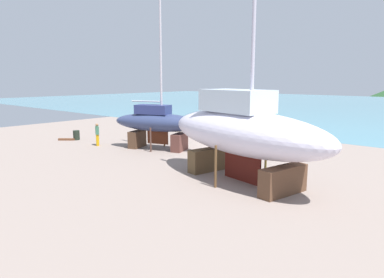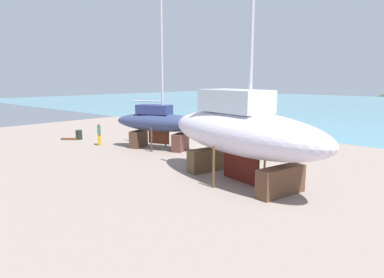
{
  "view_description": "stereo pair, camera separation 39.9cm",
  "coord_description": "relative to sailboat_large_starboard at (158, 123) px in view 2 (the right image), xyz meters",
  "views": [
    {
      "loc": [
        14.77,
        -20.76,
        5.04
      ],
      "look_at": [
        1.26,
        -5.1,
        1.44
      ],
      "focal_mm": 32.18,
      "sensor_mm": 36.0,
      "label": 1
    },
    {
      "loc": [
        15.06,
        -20.5,
        5.04
      ],
      "look_at": [
        1.26,
        -5.1,
        1.44
      ],
      "focal_mm": 32.18,
      "sensor_mm": 36.0,
      "label": 2
    }
  ],
  "objects": [
    {
      "name": "barrel_rust_far",
      "position": [
        -7.97,
        -1.8,
        -1.53
      ],
      "size": [
        0.7,
        0.7,
        0.79
      ],
      "primitive_type": "cylinder",
      "rotation": [
        0.0,
        0.0,
        0.42
      ],
      "color": "black",
      "rests_on": "ground"
    },
    {
      "name": "timber_short_cross",
      "position": [
        -8.37,
        -2.49,
        -1.84
      ],
      "size": [
        1.18,
        1.04,
        0.17
      ],
      "primitive_type": "cube",
      "rotation": [
        0.0,
        0.0,
        0.7
      ],
      "color": "brown",
      "rests_on": "ground"
    },
    {
      "name": "ground_plane",
      "position": [
        3.28,
        -1.01,
        -1.92
      ],
      "size": [
        48.31,
        48.31,
        0.0
      ],
      "primitive_type": "plane",
      "color": "gray"
    },
    {
      "name": "sailboat_small_center",
      "position": [
        9.02,
        -2.8,
        0.6
      ],
      "size": [
        10.59,
        5.26,
        14.83
      ],
      "rotation": [
        0.0,
        0.0,
        -0.21
      ],
      "color": "brown",
      "rests_on": "ground"
    },
    {
      "name": "sailboat_large_starboard",
      "position": [
        0.0,
        0.0,
        0.0
      ],
      "size": [
        7.19,
        4.07,
        11.52
      ],
      "rotation": [
        0.0,
        0.0,
        0.33
      ],
      "color": "brown",
      "rests_on": "ground"
    },
    {
      "name": "worker",
      "position": [
        -4.41,
        -2.13,
        -1.03
      ],
      "size": [
        0.5,
        0.43,
        1.72
      ],
      "rotation": [
        0.0,
        0.0,
        4.2
      ],
      "color": "#D0950F",
      "rests_on": "ground"
    }
  ]
}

